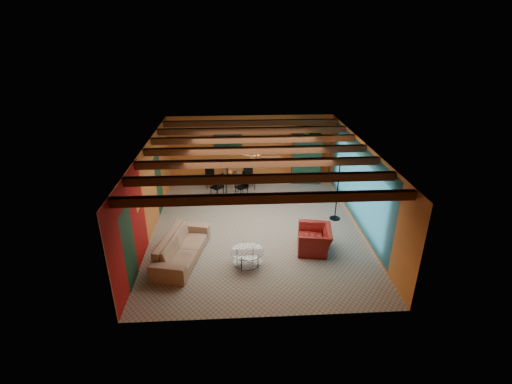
{
  "coord_description": "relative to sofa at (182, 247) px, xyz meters",
  "views": [
    {
      "loc": [
        -0.62,
        -10.36,
        5.93
      ],
      "look_at": [
        0.0,
        0.2,
        1.15
      ],
      "focal_mm": 26.14,
      "sensor_mm": 36.0,
      "label": 1
    }
  ],
  "objects": [
    {
      "name": "coffee_table",
      "position": [
        1.78,
        -0.44,
        -0.12
      ],
      "size": [
        1.09,
        1.09,
        0.46
      ],
      "primitive_type": null,
      "rotation": [
        0.0,
        0.0,
        0.25
      ],
      "color": "silver",
      "rests_on": "ground"
    },
    {
      "name": "painting",
      "position": [
        1.25,
        5.55,
        1.3
      ],
      "size": [
        1.05,
        0.03,
        0.65
      ],
      "primitive_type": "cube",
      "color": "black",
      "rests_on": "wall_back"
    },
    {
      "name": "ceiling_fan",
      "position": [
        2.15,
        1.59,
        2.01
      ],
      "size": [
        1.5,
        1.5,
        0.44
      ],
      "primitive_type": null,
      "color": "#472614",
      "rests_on": "ceiling"
    },
    {
      "name": "floor_lamp",
      "position": [
        4.8,
        2.02,
        0.71
      ],
      "size": [
        0.56,
        0.56,
        2.11
      ],
      "primitive_type": null,
      "rotation": [
        0.0,
        0.0,
        -0.39
      ],
      "color": "black",
      "rests_on": "ground"
    },
    {
      "name": "potted_plant",
      "position": [
        4.35,
        5.29,
        1.83
      ],
      "size": [
        0.57,
        0.53,
        0.52
      ],
      "primitive_type": "imported",
      "rotation": [
        0.0,
        0.0,
        0.31
      ],
      "color": "#26661E",
      "rests_on": "armoire"
    },
    {
      "name": "dining_table",
      "position": [
        1.32,
        4.51,
        0.14
      ],
      "size": [
        2.31,
        2.31,
        0.99
      ],
      "primitive_type": null,
      "rotation": [
        0.0,
        0.0,
        0.25
      ],
      "color": "white",
      "rests_on": "ground"
    },
    {
      "name": "armchair",
      "position": [
        3.72,
        0.21,
        -0.0
      ],
      "size": [
        1.09,
        1.2,
        0.69
      ],
      "primitive_type": "imported",
      "rotation": [
        0.0,
        0.0,
        -1.73
      ],
      "color": "maroon",
      "rests_on": "ground"
    },
    {
      "name": "sofa",
      "position": [
        0.0,
        0.0,
        0.0
      ],
      "size": [
        1.43,
        2.54,
        0.7
      ],
      "primitive_type": "imported",
      "rotation": [
        0.0,
        0.0,
        1.35
      ],
      "color": "#9A7A63",
      "rests_on": "ground"
    },
    {
      "name": "armoire",
      "position": [
        4.35,
        5.29,
        0.61
      ],
      "size": [
        1.15,
        0.66,
        1.92
      ],
      "primitive_type": "cube",
      "rotation": [
        0.0,
        0.0,
        -0.12
      ],
      "color": "maroon",
      "rests_on": "ground"
    },
    {
      "name": "vase",
      "position": [
        1.32,
        4.51,
        0.73
      ],
      "size": [
        0.22,
        0.22,
        0.19
      ],
      "primitive_type": "imported",
      "rotation": [
        0.0,
        0.0,
        -0.21
      ],
      "color": "orange",
      "rests_on": "dining_table"
    },
    {
      "name": "room",
      "position": [
        2.15,
        1.7,
        2.01
      ],
      "size": [
        6.52,
        8.01,
        2.71
      ],
      "color": "gray",
      "rests_on": "ground"
    }
  ]
}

